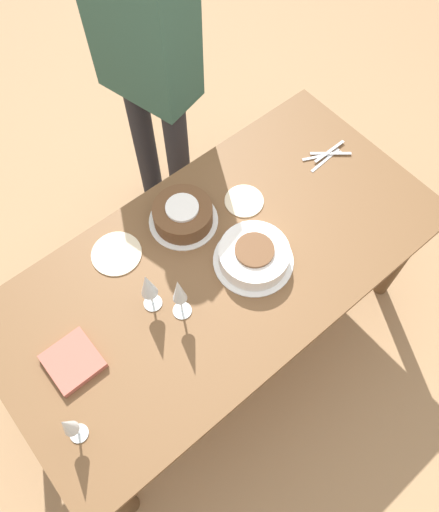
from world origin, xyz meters
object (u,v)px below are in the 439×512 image
object	(u,v)px
wine_glass_far	(179,292)
wine_glass_near	(68,426)
person_cutting	(145,48)
cake_front_chocolate	(183,215)
wine_glass_extra	(148,286)
cake_center_white	(254,256)

from	to	relation	value
wine_glass_far	wine_glass_near	bearing A→B (deg)	13.39
wine_glass_far	person_cutting	distance (m)	1.00
cake_front_chocolate	wine_glass_extra	size ratio (longest dim) A/B	1.22
cake_center_white	person_cutting	xyz separation A→B (m)	(-0.18, -0.86, 0.26)
cake_center_white	cake_front_chocolate	xyz separation A→B (m)	(0.09, -0.30, 0.00)
cake_center_white	wine_glass_near	size ratio (longest dim) A/B	1.45
cake_front_chocolate	wine_glass_far	xyz separation A→B (m)	(0.23, 0.29, 0.12)
wine_glass_near	person_cutting	world-z (taller)	person_cutting
cake_front_chocolate	wine_glass_extra	distance (m)	0.37
wine_glass_extra	person_cutting	bearing A→B (deg)	-126.44
wine_glass_extra	cake_center_white	bearing A→B (deg)	165.46
cake_front_chocolate	wine_glass_far	world-z (taller)	wine_glass_far
cake_center_white	wine_glass_near	distance (m)	0.83
wine_glass_near	person_cutting	size ratio (longest dim) A/B	0.12
cake_center_white	person_cutting	world-z (taller)	person_cutting
wine_glass_near	person_cutting	bearing A→B (deg)	-135.82
wine_glass_near	cake_front_chocolate	bearing A→B (deg)	-150.71
person_cutting	cake_front_chocolate	bearing A→B (deg)	-39.84
wine_glass_near	wine_glass_far	distance (m)	0.51
person_cutting	wine_glass_extra	bearing A→B (deg)	-50.56
cake_center_white	wine_glass_far	xyz separation A→B (m)	(0.32, -0.01, 0.12)
cake_front_chocolate	wine_glass_extra	xyz separation A→B (m)	(0.29, 0.20, 0.10)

